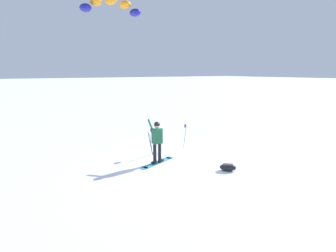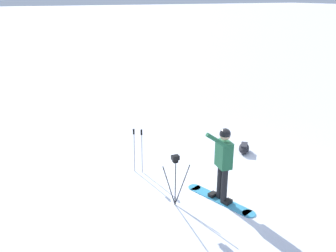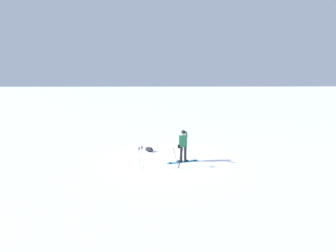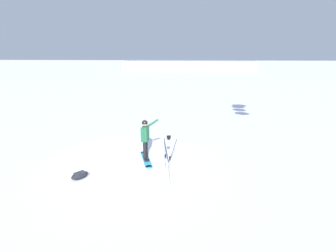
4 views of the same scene
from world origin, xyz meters
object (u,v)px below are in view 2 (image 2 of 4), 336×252
(snowboarder, at_px, (223,157))
(snowboard, at_px, (220,199))
(ski_poles, at_px, (138,144))
(camera_tripod, at_px, (175,170))
(gear_bag_large, at_px, (244,148))

(snowboarder, relative_size, snowboard, 1.01)
(snowboarder, relative_size, ski_poles, 1.52)
(snowboarder, height_order, snowboard, snowboarder)
(camera_tripod, relative_size, ski_poles, 1.03)
(snowboard, height_order, gear_bag_large, gear_bag_large)
(ski_poles, bearing_deg, camera_tripod, -176.49)
(snowboarder, bearing_deg, snowboard, 29.68)
(snowboard, relative_size, ski_poles, 1.51)
(snowboard, bearing_deg, ski_poles, 27.11)
(snowboard, height_order, camera_tripod, camera_tripod)
(snowboard, bearing_deg, snowboarder, -150.32)
(snowboard, relative_size, gear_bag_large, 2.69)
(gear_bag_large, relative_size, camera_tripod, 0.54)
(snowboard, distance_m, camera_tripod, 1.37)
(snowboarder, bearing_deg, camera_tripod, 72.62)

